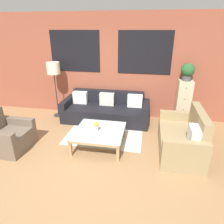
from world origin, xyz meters
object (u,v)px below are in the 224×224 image
object	(u,v)px
couch_dark	(106,111)
floor_lamp	(54,71)
flower_vase	(96,126)
drawer_cabinet	(183,102)
coffee_table	(99,132)
settee_vintage	(183,139)
potted_plant	(188,71)
armchair_corner	(7,136)

from	to	relation	value
couch_dark	floor_lamp	world-z (taller)	floor_lamp
couch_dark	floor_lamp	xyz separation A→B (m)	(-1.46, 0.07, 1.04)
floor_lamp	flower_vase	xyz separation A→B (m)	(1.54, -1.41, -0.83)
floor_lamp	drawer_cabinet	distance (m)	3.58
flower_vase	couch_dark	bearing A→B (deg)	93.46
coffee_table	flower_vase	distance (m)	0.18
settee_vintage	floor_lamp	bearing A→B (deg)	158.48
drawer_cabinet	couch_dark	bearing A→B (deg)	-173.45
potted_plant	flower_vase	distance (m)	2.67
settee_vintage	potted_plant	distance (m)	1.85
flower_vase	drawer_cabinet	bearing A→B (deg)	38.81
armchair_corner	potted_plant	world-z (taller)	potted_plant
couch_dark	potted_plant	distance (m)	2.34
coffee_table	floor_lamp	size ratio (longest dim) A/B	0.67
armchair_corner	drawer_cabinet	bearing A→B (deg)	27.77
armchair_corner	flower_vase	xyz separation A→B (m)	(1.84, 0.43, 0.21)
floor_lamp	potted_plant	bearing A→B (deg)	2.73
armchair_corner	flower_vase	world-z (taller)	armchair_corner
floor_lamp	settee_vintage	bearing A→B (deg)	-21.52
armchair_corner	settee_vintage	bearing A→B (deg)	8.19
settee_vintage	flower_vase	distance (m)	1.80
couch_dark	drawer_cabinet	xyz separation A→B (m)	(2.04, 0.23, 0.30)
couch_dark	potted_plant	xyz separation A→B (m)	(2.04, 0.23, 1.12)
drawer_cabinet	flower_vase	distance (m)	2.51
floor_lamp	flower_vase	size ratio (longest dim) A/B	7.47
couch_dark	potted_plant	world-z (taller)	potted_plant
coffee_table	drawer_cabinet	size ratio (longest dim) A/B	0.89
settee_vintage	coffee_table	size ratio (longest dim) A/B	1.43
couch_dark	drawer_cabinet	world-z (taller)	drawer_cabinet
settee_vintage	armchair_corner	size ratio (longest dim) A/B	1.76
coffee_table	potted_plant	xyz separation A→B (m)	(1.91, 1.55, 1.08)
potted_plant	coffee_table	bearing A→B (deg)	-140.81
settee_vintage	flower_vase	bearing A→B (deg)	-176.92
flower_vase	settee_vintage	bearing A→B (deg)	3.08
coffee_table	floor_lamp	xyz separation A→B (m)	(-1.60, 1.39, 1.00)
coffee_table	couch_dark	bearing A→B (deg)	95.81
coffee_table	potted_plant	world-z (taller)	potted_plant
couch_dark	coffee_table	distance (m)	1.33
armchair_corner	floor_lamp	distance (m)	2.13
armchair_corner	potted_plant	xyz separation A→B (m)	(3.80, 2.00, 1.13)
couch_dark	potted_plant	size ratio (longest dim) A/B	5.36
settee_vintage	potted_plant	world-z (taller)	potted_plant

